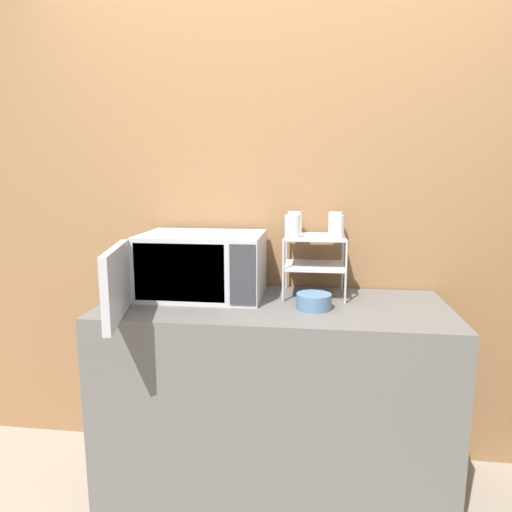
{
  "coord_description": "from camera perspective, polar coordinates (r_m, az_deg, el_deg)",
  "views": [
    {
      "loc": [
        0.16,
        -1.62,
        1.47
      ],
      "look_at": [
        -0.08,
        0.35,
        1.11
      ],
      "focal_mm": 32.0,
      "sensor_mm": 36.0,
      "label": 1
    }
  ],
  "objects": [
    {
      "name": "glass_front_right",
      "position": [
        2.03,
        10.03,
        3.62
      ],
      "size": [
        0.07,
        0.07,
        0.1
      ],
      "color": "silver",
      "rests_on": "dish_rack"
    },
    {
      "name": "microwave",
      "position": [
        2.12,
        -7.14,
        -1.19
      ],
      "size": [
        0.58,
        0.81,
        0.29
      ],
      "color": "#ADADB2",
      "rests_on": "counter"
    },
    {
      "name": "glass_front_left",
      "position": [
        2.03,
        4.56,
        3.73
      ],
      "size": [
        0.07,
        0.07,
        0.1
      ],
      "color": "silver",
      "rests_on": "dish_rack"
    },
    {
      "name": "wall_back",
      "position": [
        2.31,
        3.1,
        6.04
      ],
      "size": [
        8.0,
        0.06,
        2.6
      ],
      "color": "olive",
      "rests_on": "ground_plane"
    },
    {
      "name": "dish_rack",
      "position": [
        2.13,
        7.34,
        0.45
      ],
      "size": [
        0.28,
        0.26,
        0.28
      ],
      "color": "#B2B2B7",
      "rests_on": "counter"
    },
    {
      "name": "counter",
      "position": [
        2.19,
        2.17,
        -17.37
      ],
      "size": [
        1.51,
        0.64,
        0.9
      ],
      "color": "#595654",
      "rests_on": "ground_plane"
    },
    {
      "name": "bowl",
      "position": [
        1.95,
        7.24,
        -5.66
      ],
      "size": [
        0.15,
        0.15,
        0.07
      ],
      "color": "slate",
      "rests_on": "counter"
    },
    {
      "name": "glass_back_left",
      "position": [
        2.19,
        4.87,
        4.21
      ],
      "size": [
        0.07,
        0.07,
        0.1
      ],
      "color": "silver",
      "rests_on": "dish_rack"
    },
    {
      "name": "glass_back_right",
      "position": [
        2.2,
        9.9,
        4.12
      ],
      "size": [
        0.07,
        0.07,
        0.1
      ],
      "color": "silver",
      "rests_on": "dish_rack"
    }
  ]
}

